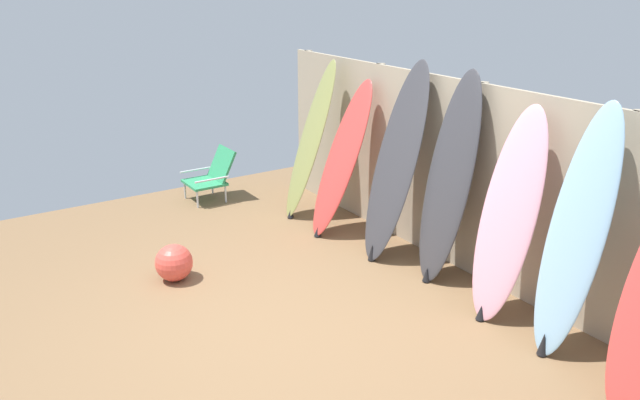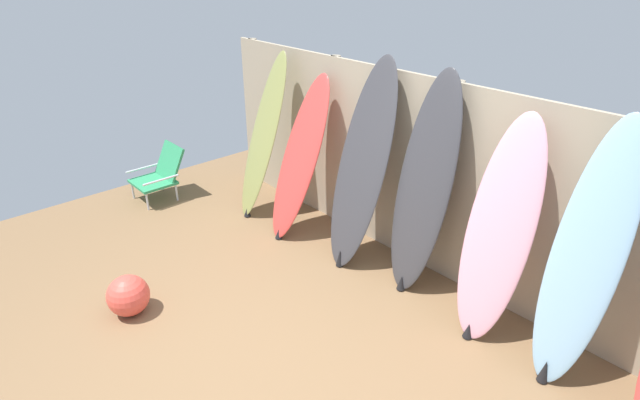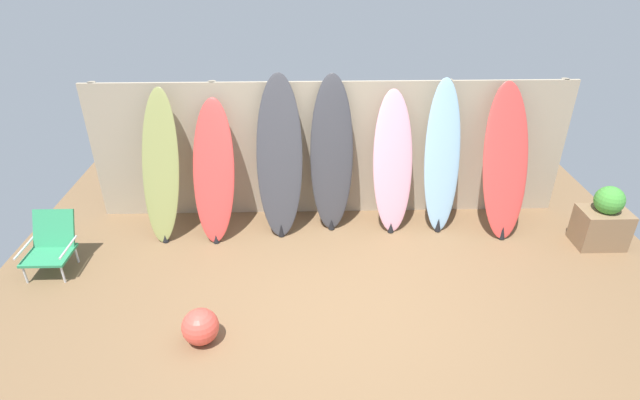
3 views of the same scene
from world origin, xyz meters
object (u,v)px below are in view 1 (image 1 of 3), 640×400
surfboard_olive_0 (310,141)px  beach_ball (174,263)px  surfboard_red_1 (342,159)px  surfboard_charcoal_2 (396,164)px  surfboard_pink_4 (508,217)px  surfboard_skyblue_5 (576,235)px  surfboard_charcoal_3 (449,180)px  beach_chair (212,174)px

surfboard_olive_0 → beach_ball: size_ratio=5.18×
surfboard_red_1 → surfboard_charcoal_2: bearing=5.3°
surfboard_pink_4 → beach_ball: bearing=-135.2°
surfboard_charcoal_2 → surfboard_skyblue_5: surfboard_charcoal_2 is taller
surfboard_charcoal_3 → surfboard_pink_4: size_ratio=1.10×
surfboard_olive_0 → surfboard_skyblue_5: 3.43m
surfboard_red_1 → beach_chair: size_ratio=2.63×
surfboard_olive_0 → beach_chair: bearing=-146.2°
surfboard_pink_4 → beach_ball: 3.00m
surfboard_red_1 → surfboard_charcoal_2: size_ratio=0.86×
surfboard_olive_0 → surfboard_pink_4: surfboard_olive_0 is taller
surfboard_charcoal_3 → beach_ball: surfboard_charcoal_3 is taller
surfboard_olive_0 → surfboard_charcoal_2: 1.43m
surfboard_charcoal_2 → beach_chair: 2.76m
beach_ball → surfboard_olive_0: bearing=110.9°
surfboard_charcoal_3 → surfboard_skyblue_5: size_ratio=1.03×
surfboard_charcoal_2 → beach_ball: (-0.68, -2.04, -0.79)m
surfboard_olive_0 → surfboard_charcoal_3: (2.07, 0.16, 0.07)m
surfboard_red_1 → surfboard_charcoal_3: (1.44, 0.16, 0.13)m
surfboard_skyblue_5 → beach_ball: surfboard_skyblue_5 is taller
surfboard_olive_0 → surfboard_pink_4: size_ratio=1.02×
surfboard_pink_4 → beach_chair: bearing=-168.1°
beach_ball → surfboard_pink_4: bearing=44.8°
surfboard_charcoal_2 → beach_ball: bearing=-108.3°
surfboard_charcoal_3 → beach_ball: 2.62m
surfboard_charcoal_2 → surfboard_charcoal_3: (0.64, 0.08, -0.00)m
beach_ball → surfboard_red_1: bearing=93.5°
surfboard_red_1 → beach_ball: (0.12, -1.97, -0.65)m
beach_chair → beach_ball: bearing=-14.5°
surfboard_charcoal_2 → surfboard_charcoal_3: bearing=7.5°
surfboard_charcoal_3 → beach_chair: 3.38m
surfboard_red_1 → surfboard_charcoal_3: bearing=6.3°
surfboard_charcoal_3 → surfboard_pink_4: bearing=-5.8°
surfboard_red_1 → beach_ball: size_ratio=4.80×
surfboard_red_1 → surfboard_skyblue_5: (2.80, 0.09, 0.10)m
surfboard_olive_0 → surfboard_red_1: bearing=-0.1°
surfboard_charcoal_3 → surfboard_pink_4: surfboard_charcoal_3 is taller
beach_ball → surfboard_charcoal_2: bearing=71.7°
surfboard_red_1 → surfboard_charcoal_2: surfboard_charcoal_2 is taller
beach_chair → beach_ball: 2.24m
surfboard_pink_4 → beach_chair: (-3.94, -0.83, -0.55)m
surfboard_skyblue_5 → beach_chair: bearing=-169.6°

